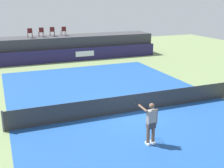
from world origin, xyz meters
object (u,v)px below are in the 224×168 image
at_px(spectator_chair_center, 52,31).
at_px(net_post_near, 3,121).
at_px(tennis_ball, 165,105).
at_px(spectator_chair_far_left, 30,32).
at_px(net_post_far, 224,89).
at_px(spectator_chair_right, 64,31).
at_px(spectator_chair_left, 41,32).
at_px(tennis_player, 151,122).

xyz_separation_m(spectator_chair_center, net_post_near, (-5.18, -15.46, -2.19)).
height_order(spectator_chair_center, tennis_ball, spectator_chair_center).
distance_m(spectator_chair_far_left, tennis_ball, 16.04).
xyz_separation_m(net_post_near, net_post_far, (12.40, 0.00, 0.00)).
relative_size(spectator_chair_far_left, spectator_chair_right, 1.00).
distance_m(spectator_chair_left, spectator_chair_center, 1.08).
relative_size(spectator_chair_far_left, spectator_chair_left, 1.00).
bearing_deg(tennis_ball, net_post_far, -1.38).
height_order(spectator_chair_right, net_post_near, spectator_chair_right).
distance_m(spectator_chair_center, tennis_ball, 15.91).
bearing_deg(spectator_chair_left, tennis_ball, -74.43).
relative_size(spectator_chair_right, tennis_ball, 13.06).
xyz_separation_m(spectator_chair_right, net_post_near, (-6.29, -15.42, -2.19)).
xyz_separation_m(spectator_chair_far_left, spectator_chair_right, (3.24, 0.42, 0.00)).
height_order(spectator_chair_center, net_post_near, spectator_chair_center).
relative_size(tennis_player, tennis_ball, 26.03).
height_order(spectator_chair_far_left, net_post_far, spectator_chair_far_left).
xyz_separation_m(spectator_chair_left, spectator_chair_right, (2.18, 0.12, 0.00)).
relative_size(spectator_chair_far_left, spectator_chair_center, 1.00).
relative_size(net_post_far, tennis_ball, 14.71).
bearing_deg(net_post_near, tennis_player, -31.76).
bearing_deg(spectator_chair_left, net_post_near, -105.05).
bearing_deg(net_post_near, spectator_chair_right, 67.82).
bearing_deg(net_post_far, spectator_chair_center, 115.03).
bearing_deg(spectator_chair_right, net_post_far, -68.39).
bearing_deg(net_post_far, tennis_player, -153.87).
height_order(spectator_chair_far_left, net_post_near, spectator_chair_far_left).
xyz_separation_m(spectator_chair_left, net_post_near, (-4.11, -15.30, -2.19)).
height_order(spectator_chair_center, net_post_far, spectator_chair_center).
height_order(spectator_chair_left, spectator_chair_center, same).
bearing_deg(spectator_chair_far_left, spectator_chair_right, 7.45).
bearing_deg(spectator_chair_far_left, spectator_chair_center, 12.10).
relative_size(spectator_chair_left, spectator_chair_center, 1.00).
distance_m(net_post_near, tennis_player, 6.46).
height_order(spectator_chair_right, tennis_player, spectator_chair_right).
bearing_deg(net_post_far, spectator_chair_right, 111.61).
bearing_deg(tennis_player, net_post_near, 148.24).
distance_m(spectator_chair_center, tennis_player, 18.93).
xyz_separation_m(spectator_chair_far_left, tennis_player, (2.43, -18.39, -1.73)).
distance_m(tennis_player, tennis_ball, 4.61).
xyz_separation_m(spectator_chair_far_left, spectator_chair_center, (2.14, 0.46, 0.00)).
height_order(spectator_chair_left, tennis_player, spectator_chair_left).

